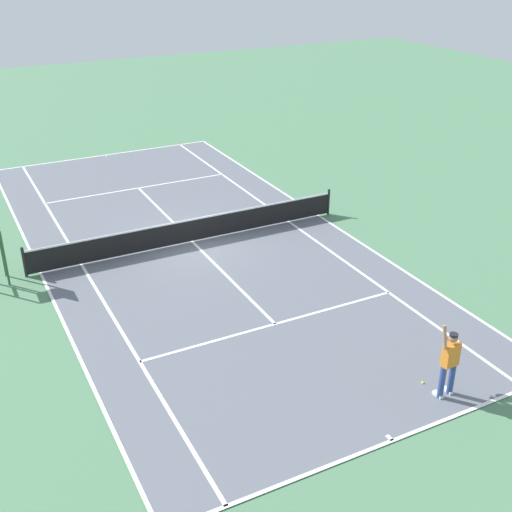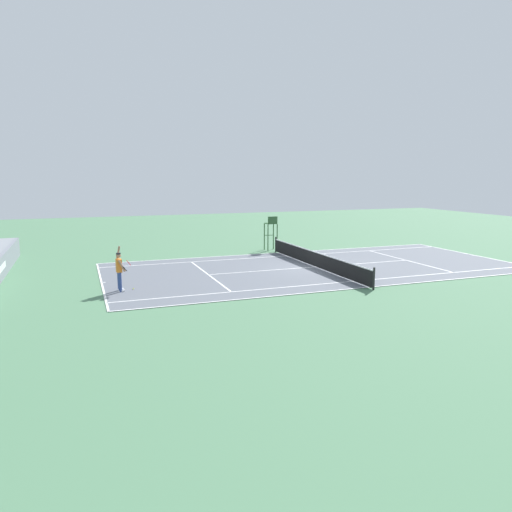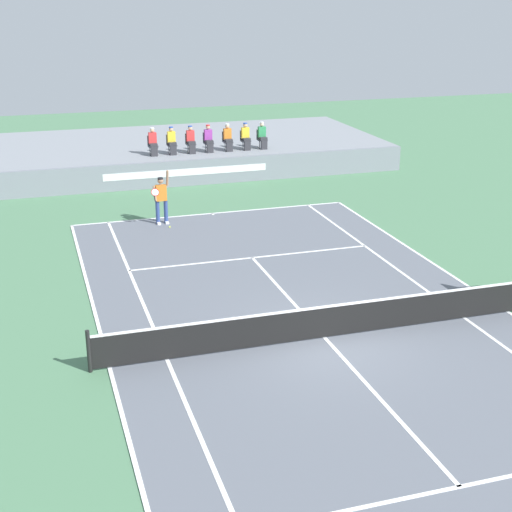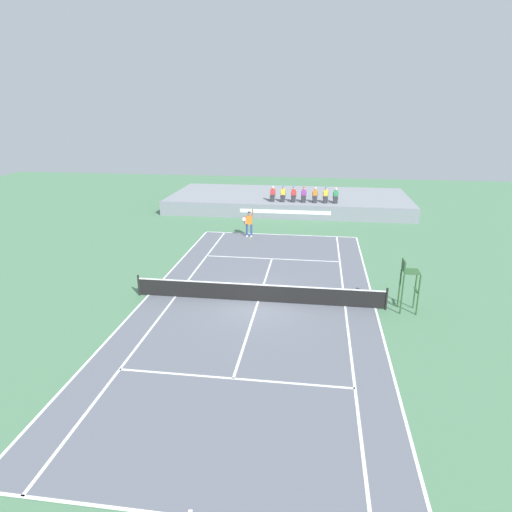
{
  "view_description": "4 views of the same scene",
  "coord_description": "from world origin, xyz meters",
  "px_view_note": "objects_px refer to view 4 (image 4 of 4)",
  "views": [
    {
      "loc": [
        7.87,
        20.52,
        10.21
      ],
      "look_at": [
        -0.64,
        3.91,
        1.0
      ],
      "focal_mm": 45.73,
      "sensor_mm": 36.0,
      "label": 1
    },
    {
      "loc": [
        -24.62,
        12.8,
        5.32
      ],
      "look_at": [
        -0.64,
        3.91,
        1.0
      ],
      "focal_mm": 33.77,
      "sensor_mm": 36.0,
      "label": 2
    },
    {
      "loc": [
        -6.88,
        -16.13,
        8.5
      ],
      "look_at": [
        -0.64,
        3.91,
        1.0
      ],
      "focal_mm": 52.65,
      "sensor_mm": 36.0,
      "label": 3
    },
    {
      "loc": [
        2.59,
        -19.28,
        8.89
      ],
      "look_at": [
        -0.64,
        3.91,
        1.0
      ],
      "focal_mm": 31.18,
      "sensor_mm": 36.0,
      "label": 4
    }
  ],
  "objects_px": {
    "spectator_seated_6": "(336,196)",
    "umpire_chair": "(409,279)",
    "spectator_seated_2": "(294,195)",
    "spectator_seated_1": "(283,194)",
    "spectator_seated_5": "(326,195)",
    "tennis_player": "(249,223)",
    "spectator_seated_0": "(273,194)",
    "spectator_seated_4": "(315,195)",
    "spectator_seated_3": "(304,195)",
    "tennis_ball": "(250,238)"
  },
  "relations": [
    {
      "from": "umpire_chair",
      "to": "spectator_seated_4",
      "type": "bearing_deg",
      "value": 103.65
    },
    {
      "from": "spectator_seated_6",
      "to": "spectator_seated_1",
      "type": "bearing_deg",
      "value": 180.0
    },
    {
      "from": "spectator_seated_0",
      "to": "tennis_ball",
      "type": "height_order",
      "value": "spectator_seated_0"
    },
    {
      "from": "spectator_seated_1",
      "to": "spectator_seated_3",
      "type": "xyz_separation_m",
      "value": [
        1.77,
        0.0,
        0.0
      ]
    },
    {
      "from": "umpire_chair",
      "to": "tennis_player",
      "type": "bearing_deg",
      "value": 128.8
    },
    {
      "from": "spectator_seated_0",
      "to": "tennis_player",
      "type": "bearing_deg",
      "value": -97.7
    },
    {
      "from": "spectator_seated_4",
      "to": "tennis_player",
      "type": "height_order",
      "value": "spectator_seated_4"
    },
    {
      "from": "spectator_seated_0",
      "to": "spectator_seated_4",
      "type": "bearing_deg",
      "value": 0.0
    },
    {
      "from": "spectator_seated_0",
      "to": "umpire_chair",
      "type": "height_order",
      "value": "spectator_seated_0"
    },
    {
      "from": "spectator_seated_2",
      "to": "tennis_player",
      "type": "height_order",
      "value": "spectator_seated_2"
    },
    {
      "from": "spectator_seated_4",
      "to": "spectator_seated_3",
      "type": "bearing_deg",
      "value": 180.0
    },
    {
      "from": "spectator_seated_0",
      "to": "spectator_seated_6",
      "type": "xyz_separation_m",
      "value": [
        5.32,
        0.0,
        0.0
      ]
    },
    {
      "from": "tennis_player",
      "to": "umpire_chair",
      "type": "height_order",
      "value": "umpire_chair"
    },
    {
      "from": "tennis_player",
      "to": "spectator_seated_1",
      "type": "bearing_deg",
      "value": 75.37
    },
    {
      "from": "spectator_seated_1",
      "to": "spectator_seated_6",
      "type": "bearing_deg",
      "value": 0.0
    },
    {
      "from": "spectator_seated_3",
      "to": "umpire_chair",
      "type": "xyz_separation_m",
      "value": [
        5.36,
        -18.2,
        -0.24
      ]
    },
    {
      "from": "spectator_seated_3",
      "to": "tennis_ball",
      "type": "bearing_deg",
      "value": -114.2
    },
    {
      "from": "spectator_seated_2",
      "to": "tennis_ball",
      "type": "height_order",
      "value": "spectator_seated_2"
    },
    {
      "from": "spectator_seated_2",
      "to": "spectator_seated_6",
      "type": "height_order",
      "value": "same"
    },
    {
      "from": "tennis_player",
      "to": "spectator_seated_6",
      "type": "bearing_deg",
      "value": 48.29
    },
    {
      "from": "spectator_seated_4",
      "to": "tennis_ball",
      "type": "height_order",
      "value": "spectator_seated_4"
    },
    {
      "from": "spectator_seated_4",
      "to": "spectator_seated_0",
      "type": "bearing_deg",
      "value": 180.0
    },
    {
      "from": "spectator_seated_2",
      "to": "spectator_seated_6",
      "type": "relative_size",
      "value": 1.0
    },
    {
      "from": "spectator_seated_1",
      "to": "spectator_seated_5",
      "type": "distance_m",
      "value": 3.6
    },
    {
      "from": "spectator_seated_1",
      "to": "spectator_seated_5",
      "type": "relative_size",
      "value": 1.0
    },
    {
      "from": "spectator_seated_3",
      "to": "spectator_seated_5",
      "type": "xyz_separation_m",
      "value": [
        1.84,
        0.0,
        0.0
      ]
    },
    {
      "from": "tennis_player",
      "to": "tennis_ball",
      "type": "distance_m",
      "value": 1.14
    },
    {
      "from": "spectator_seated_1",
      "to": "spectator_seated_3",
      "type": "height_order",
      "value": "same"
    },
    {
      "from": "spectator_seated_2",
      "to": "spectator_seated_4",
      "type": "distance_m",
      "value": 1.8
    },
    {
      "from": "spectator_seated_0",
      "to": "umpire_chair",
      "type": "xyz_separation_m",
      "value": [
        8.02,
        -18.2,
        -0.24
      ]
    },
    {
      "from": "spectator_seated_3",
      "to": "spectator_seated_6",
      "type": "bearing_deg",
      "value": 0.0
    },
    {
      "from": "spectator_seated_0",
      "to": "spectator_seated_2",
      "type": "bearing_deg",
      "value": 0.0
    },
    {
      "from": "spectator_seated_5",
      "to": "umpire_chair",
      "type": "bearing_deg",
      "value": -79.02
    },
    {
      "from": "spectator_seated_3",
      "to": "umpire_chair",
      "type": "bearing_deg",
      "value": -73.57
    },
    {
      "from": "spectator_seated_5",
      "to": "spectator_seated_0",
      "type": "bearing_deg",
      "value": 180.0
    },
    {
      "from": "spectator_seated_0",
      "to": "spectator_seated_6",
      "type": "height_order",
      "value": "same"
    },
    {
      "from": "spectator_seated_1",
      "to": "tennis_player",
      "type": "bearing_deg",
      "value": -104.63
    },
    {
      "from": "spectator_seated_3",
      "to": "spectator_seated_0",
      "type": "bearing_deg",
      "value": 180.0
    },
    {
      "from": "spectator_seated_4",
      "to": "tennis_ball",
      "type": "distance_m",
      "value": 8.98
    },
    {
      "from": "tennis_player",
      "to": "tennis_ball",
      "type": "bearing_deg",
      "value": -74.09
    },
    {
      "from": "spectator_seated_1",
      "to": "spectator_seated_3",
      "type": "bearing_deg",
      "value": 0.0
    },
    {
      "from": "spectator_seated_5",
      "to": "spectator_seated_6",
      "type": "xyz_separation_m",
      "value": [
        0.84,
        0.0,
        0.0
      ]
    },
    {
      "from": "spectator_seated_3",
      "to": "spectator_seated_2",
      "type": "bearing_deg",
      "value": 180.0
    },
    {
      "from": "spectator_seated_1",
      "to": "tennis_player",
      "type": "xyz_separation_m",
      "value": [
        -1.84,
        -7.04,
        -0.8
      ]
    },
    {
      "from": "spectator_seated_6",
      "to": "umpire_chair",
      "type": "xyz_separation_m",
      "value": [
        2.69,
        -18.2,
        -0.24
      ]
    },
    {
      "from": "spectator_seated_4",
      "to": "spectator_seated_5",
      "type": "distance_m",
      "value": 0.89
    },
    {
      "from": "spectator_seated_6",
      "to": "spectator_seated_4",
      "type": "bearing_deg",
      "value": 180.0
    },
    {
      "from": "spectator_seated_5",
      "to": "spectator_seated_6",
      "type": "height_order",
      "value": "same"
    },
    {
      "from": "spectator_seated_0",
      "to": "spectator_seated_2",
      "type": "height_order",
      "value": "same"
    },
    {
      "from": "tennis_ball",
      "to": "spectator_seated_6",
      "type": "bearing_deg",
      "value": 51.36
    }
  ]
}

